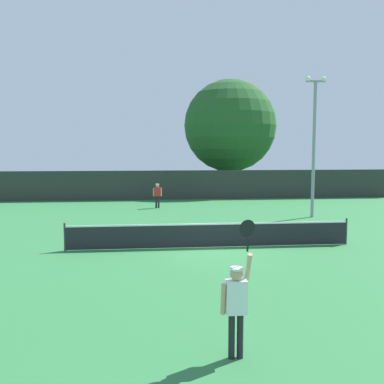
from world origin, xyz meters
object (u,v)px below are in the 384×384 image
(parked_car_mid, at_px, (193,182))
(player_serving, at_px, (237,298))
(light_pole, at_px, (314,138))
(parked_car_near, at_px, (89,182))
(tennis_ball, at_px, (225,237))
(parked_car_far, at_px, (244,181))
(player_receiving, at_px, (157,193))
(large_tree, at_px, (230,126))

(parked_car_mid, bearing_deg, player_serving, -88.96)
(light_pole, bearing_deg, parked_car_near, 130.19)
(tennis_ball, bearing_deg, parked_car_far, 75.30)
(parked_car_near, relative_size, parked_car_far, 1.00)
(tennis_ball, relative_size, light_pole, 0.01)
(player_receiving, xyz_separation_m, light_pole, (8.71, -4.72, 3.53))
(player_serving, relative_size, light_pole, 0.33)
(parked_car_far, bearing_deg, parked_car_near, 177.92)
(large_tree, relative_size, parked_car_near, 2.36)
(player_serving, bearing_deg, light_pole, 64.32)
(player_receiving, distance_m, tennis_ball, 10.42)
(light_pole, xyz_separation_m, parked_car_near, (-14.80, 17.52, -3.73))
(tennis_ball, bearing_deg, player_receiving, 105.20)
(large_tree, bearing_deg, parked_car_near, 166.38)
(light_pole, bearing_deg, tennis_ball, -138.51)
(large_tree, relative_size, parked_car_far, 2.35)
(player_receiving, xyz_separation_m, parked_car_far, (8.66, 12.62, -0.20))
(parked_car_mid, bearing_deg, parked_car_near, -177.72)
(large_tree, relative_size, parked_car_mid, 2.29)
(large_tree, height_order, parked_car_near, large_tree)
(player_serving, height_order, parked_car_near, player_serving)
(light_pole, bearing_deg, large_tree, 98.11)
(parked_car_near, distance_m, parked_car_far, 14.75)
(large_tree, height_order, parked_car_mid, large_tree)
(parked_car_near, bearing_deg, tennis_ball, -69.76)
(player_receiving, bearing_deg, player_serving, 92.79)
(parked_car_far, bearing_deg, player_serving, -104.30)
(tennis_ball, height_order, parked_car_mid, parked_car_mid)
(player_receiving, bearing_deg, light_pole, 151.56)
(player_receiving, relative_size, parked_car_far, 0.38)
(player_serving, height_order, player_receiving, player_serving)
(player_serving, relative_size, parked_car_near, 0.61)
(light_pole, relative_size, parked_car_mid, 1.81)
(tennis_ball, distance_m, parked_car_far, 23.41)
(tennis_ball, bearing_deg, player_serving, -99.07)
(large_tree, bearing_deg, player_receiving, -124.43)
(large_tree, bearing_deg, tennis_ball, -101.28)
(tennis_ball, xyz_separation_m, parked_car_mid, (0.95, 22.24, 0.74))
(large_tree, height_order, parked_car_far, large_tree)
(player_serving, xyz_separation_m, large_tree, (5.65, 30.44, 4.78))
(parked_car_mid, height_order, parked_car_far, same)
(light_pole, distance_m, parked_car_mid, 18.06)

